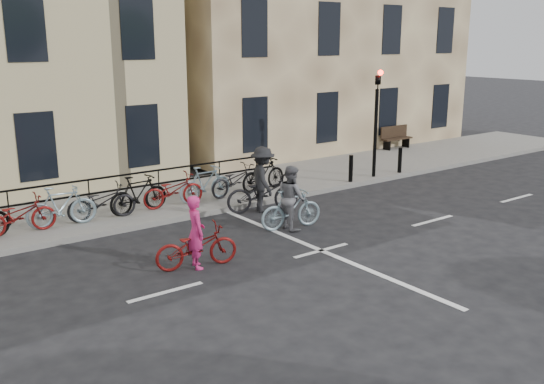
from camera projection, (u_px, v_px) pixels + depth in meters
ground at (321, 251)px, 14.08m from camera, size 120.00×120.00×0.00m
sidewalk at (64, 218)px, 16.41m from camera, size 46.00×4.00×0.15m
building_east at (285, 8)px, 27.88m from camera, size 14.00×10.00×12.00m
traffic_light at (377, 110)px, 20.43m from camera, size 0.18×0.30×3.90m
bollard_east at (351, 168)px, 20.13m from camera, size 0.14×0.14×0.90m
bollard_west at (400, 160)px, 21.51m from camera, size 0.14×0.14×0.90m
bench at (395, 136)px, 26.29m from camera, size 1.60×0.41×0.97m
parked_bikes at (118, 198)px, 16.21m from camera, size 11.45×1.23×1.05m
cyclist_pink at (196, 243)px, 12.92m from camera, size 1.89×1.01×1.60m
cyclist_grey at (291, 203)px, 15.57m from camera, size 1.78×0.91×1.67m
cyclist_dark at (263, 186)px, 17.10m from camera, size 2.23×1.37×1.87m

